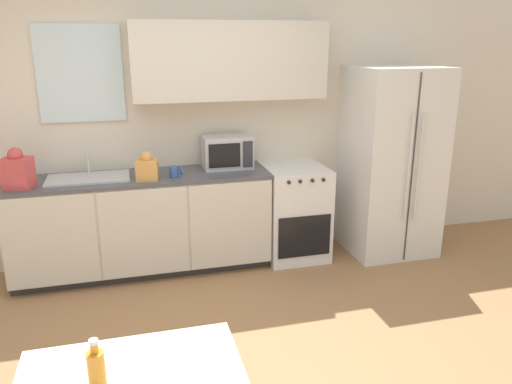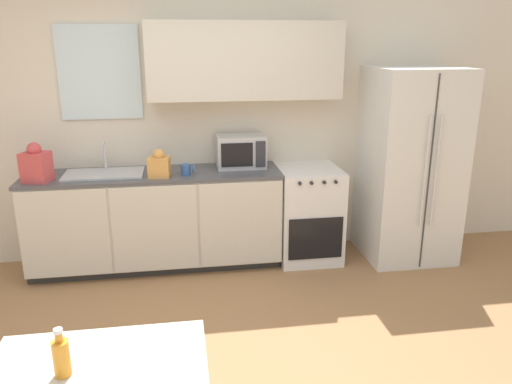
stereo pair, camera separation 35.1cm
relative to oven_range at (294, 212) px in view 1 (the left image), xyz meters
The scene contains 11 objects.
ground_plane 2.03m from the oven_range, 125.16° to the right, with size 12.00×12.00×0.00m, color #9E7047.
wall_back 1.48m from the oven_range, 163.48° to the left, with size 12.00×0.38×2.70m.
kitchen_counter 1.45m from the oven_range, behind, with size 2.31×0.61×0.92m.
oven_range is the anchor object (origin of this frame).
refrigerator 1.09m from the oven_range, ahead, with size 0.82×0.81×1.84m.
kitchen_sink 1.95m from the oven_range, behind, with size 0.69×0.38×0.27m.
microwave 0.89m from the oven_range, 168.81° to the left, with size 0.45×0.32×0.30m.
coffee_mug 1.26m from the oven_range, behind, with size 0.12×0.09×0.10m.
grocery_bag_0 2.49m from the oven_range, behind, with size 0.26×0.24×0.34m.
grocery_bag_1 1.51m from the oven_range, behind, with size 0.20×0.18×0.25m.
drink_bottle 3.12m from the oven_range, 124.01° to the right, with size 0.07×0.07×0.22m.
Camera 1 is at (-0.41, -2.76, 2.09)m, focal length 35.00 mm.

